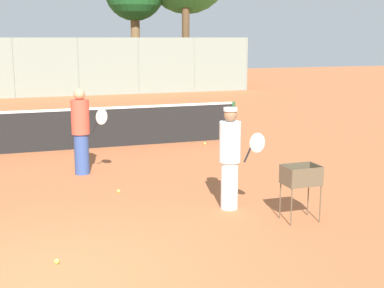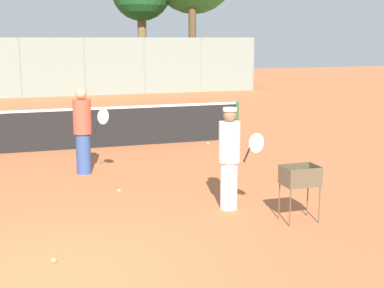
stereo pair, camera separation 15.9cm
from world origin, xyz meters
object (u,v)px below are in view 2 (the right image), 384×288
ball_cart (300,180)px  player_red_cap (83,130)px  player_white_outfit (230,157)px  tennis_net (27,130)px

ball_cart → player_red_cap: bearing=124.8°
player_white_outfit → player_red_cap: (-2.04, 3.19, 0.04)m
tennis_net → player_red_cap: bearing=-67.5°
player_red_cap → ball_cart: player_red_cap is taller
tennis_net → ball_cart: tennis_net is taller
player_red_cap → player_white_outfit: bearing=-10.6°
player_red_cap → ball_cart: 5.01m
tennis_net → ball_cart: bearing=-59.7°
player_white_outfit → ball_cart: (0.82, -0.92, -0.23)m
tennis_net → player_white_outfit: player_white_outfit is taller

